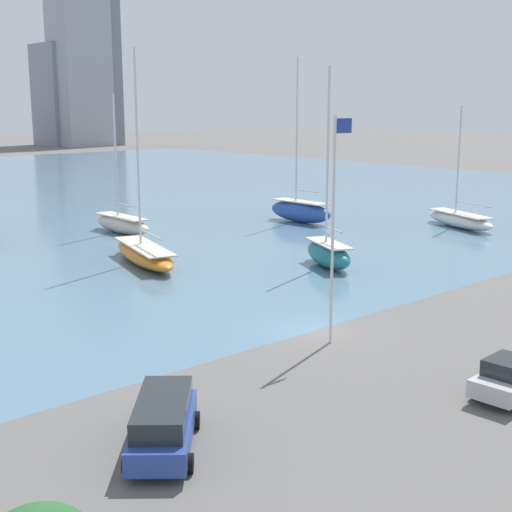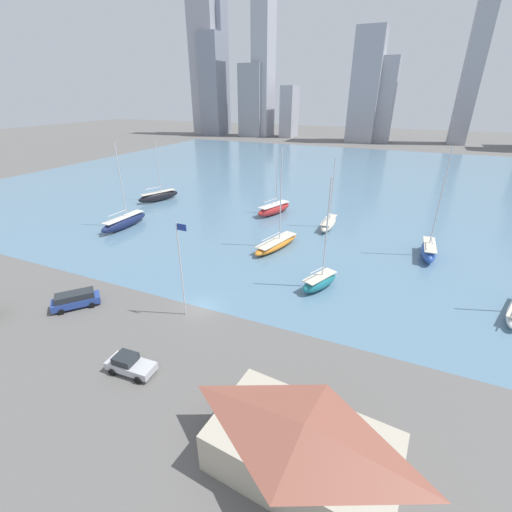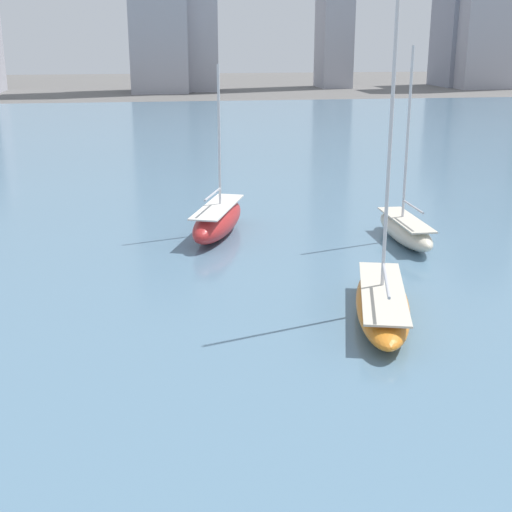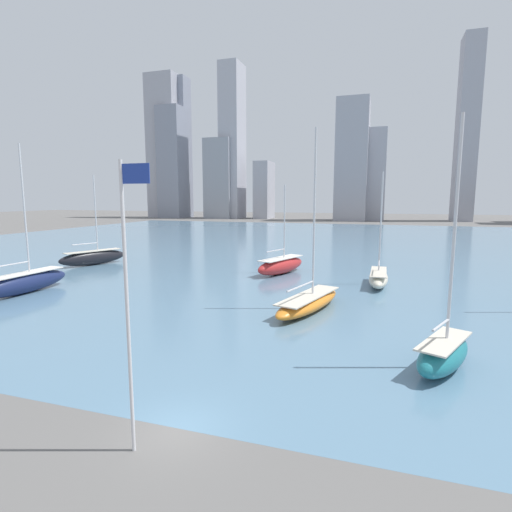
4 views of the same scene
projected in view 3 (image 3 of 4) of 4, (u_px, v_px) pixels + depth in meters
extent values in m
cube|color=slate|center=(229.00, 155.00, 82.47)|extent=(180.00, 140.00, 0.00)
cube|color=#9E9EA8|center=(186.00, 8.00, 171.32)|extent=(14.12, 13.70, 38.95)
cube|color=gray|center=(457.00, 29.00, 187.75)|extent=(8.60, 15.49, 29.33)
ellipsoid|color=beige|center=(405.00, 231.00, 47.71)|extent=(2.12, 8.50, 1.62)
cube|color=beige|center=(406.00, 220.00, 47.48)|extent=(1.74, 6.97, 0.10)
cube|color=#2D2D33|center=(405.00, 237.00, 47.84)|extent=(0.17, 1.53, 0.73)
cylinder|color=silver|center=(408.00, 134.00, 46.41)|extent=(0.18, 0.18, 11.11)
cylinder|color=silver|center=(413.00, 207.00, 46.06)|extent=(0.16, 3.55, 0.14)
ellipsoid|color=orange|center=(382.00, 304.00, 35.07)|extent=(5.31, 11.13, 1.40)
cube|color=beige|center=(383.00, 291.00, 34.87)|extent=(4.36, 9.12, 0.10)
cube|color=#2D2D33|center=(382.00, 311.00, 35.18)|extent=(0.66, 1.92, 0.63)
cylinder|color=silver|center=(390.00, 141.00, 33.49)|extent=(0.18, 0.18, 14.35)
cylinder|color=silver|center=(386.00, 280.00, 33.01)|extent=(1.40, 4.70, 0.14)
ellipsoid|color=#B72828|center=(218.00, 221.00, 49.25)|extent=(5.50, 9.76, 2.09)
cube|color=silver|center=(218.00, 207.00, 48.95)|extent=(4.51, 8.00, 0.10)
cube|color=#2D2D33|center=(218.00, 229.00, 49.42)|extent=(0.74, 1.66, 0.94)
cylinder|color=silver|center=(219.00, 136.00, 48.20)|extent=(0.18, 0.18, 9.41)
cylinder|color=silver|center=(213.00, 194.00, 47.47)|extent=(1.46, 3.68, 0.14)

